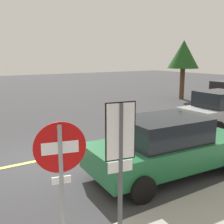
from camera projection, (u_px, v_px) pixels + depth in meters
The scene contains 7 objects.
ground_plane at pixel (39, 161), 8.63m from camera, with size 80.00×80.00×0.00m, color #38383A.
lane_marking_centre at pixel (118, 144), 10.21m from camera, with size 28.00×0.16×0.01m, color #E0D14C.
stop_sign at pixel (61, 171), 3.99m from camera, with size 0.74×0.20×2.34m.
speed_limit_sign at pixel (120, 147), 4.56m from camera, with size 0.53×0.11×2.52m.
car_green_behind_van at pixel (167, 146), 7.54m from camera, with size 4.66×2.34×1.63m.
car_silver_far_lane at pixel (220, 110), 12.49m from camera, with size 3.92×2.02×1.69m.
tree_left_verge at pixel (183, 55), 20.36m from camera, with size 2.31×2.31×4.38m.
Camera 1 is at (-2.43, -8.11, 3.24)m, focal length 43.98 mm.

